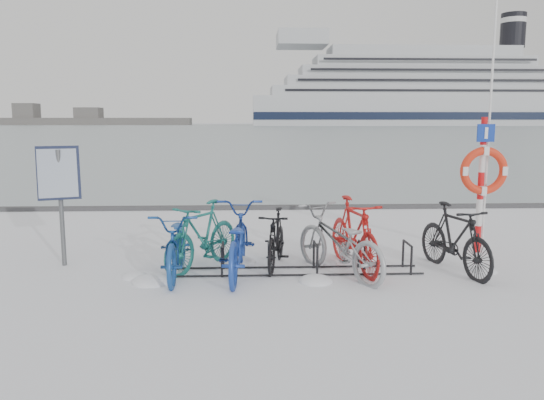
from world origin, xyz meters
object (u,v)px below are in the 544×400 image
lifebuoy_station (483,171)px  cruise_ferry (418,96)px  info_board (59,180)px  bike_rack (292,261)px

lifebuoy_station → cruise_ferry: cruise_ferry is taller
lifebuoy_station → info_board: bearing=-175.6°
bike_rack → info_board: info_board is taller
info_board → lifebuoy_station: 7.12m
lifebuoy_station → cruise_ferry: bearing=72.8°
lifebuoy_station → cruise_ferry: size_ratio=0.03×
bike_rack → cruise_ferry: bearing=72.0°
lifebuoy_station → cruise_ferry: (67.75, 218.34, 11.30)m
info_board → bike_rack: bearing=-27.4°
bike_rack → lifebuoy_station: lifebuoy_station is taller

